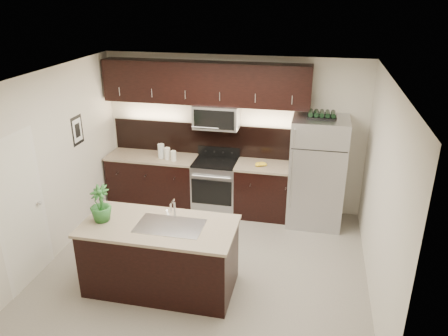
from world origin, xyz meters
TOP-DOWN VIEW (x-y plane):
  - ground at (0.00, 0.00)m, footprint 4.50×4.50m
  - room_walls at (-0.11, -0.04)m, footprint 4.52×4.02m
  - counter_run at (-0.46, 1.69)m, footprint 3.51×0.65m
  - upper_fixtures at (-0.43, 1.84)m, footprint 3.49×0.40m
  - island at (-0.45, -0.60)m, footprint 1.96×0.96m
  - sink_faucet at (-0.30, -0.59)m, footprint 0.84×0.50m
  - refrigerator at (1.47, 1.63)m, footprint 0.88×0.80m
  - wine_rack at (1.47, 1.63)m, footprint 0.45×0.28m
  - plant at (-1.20, -0.65)m, footprint 0.33×0.33m
  - canisters at (-1.12, 1.60)m, footprint 0.36×0.20m
  - french_press at (1.17, 1.64)m, footprint 0.09×0.09m
  - bananas at (0.49, 1.61)m, footprint 0.25×0.23m

SIDE VIEW (x-z plane):
  - ground at x=0.00m, z-range 0.00..0.00m
  - counter_run at x=-0.46m, z-range 0.00..0.94m
  - island at x=-0.45m, z-range 0.00..0.94m
  - refrigerator at x=1.47m, z-range 0.00..1.83m
  - sink_faucet at x=-0.30m, z-range 0.81..1.10m
  - bananas at x=0.49m, z-range 0.94..1.00m
  - french_press at x=1.17m, z-range 0.91..1.17m
  - canisters at x=-1.12m, z-range 0.93..1.18m
  - plant at x=-1.20m, z-range 0.94..1.42m
  - room_walls at x=-0.11m, z-range 0.34..3.05m
  - wine_rack at x=1.47m, z-range 1.83..1.93m
  - upper_fixtures at x=-0.43m, z-range 1.31..2.97m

